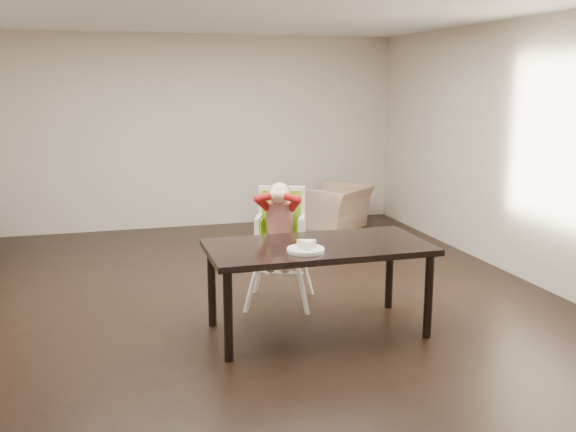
# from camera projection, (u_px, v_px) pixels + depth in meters

# --- Properties ---
(ground) EXTENTS (7.00, 7.00, 0.00)m
(ground) POSITION_uv_depth(u_px,v_px,m) (245.00, 304.00, 6.03)
(ground) COLOR black
(ground) RESTS_ON ground
(room_walls) EXTENTS (6.02, 7.02, 2.71)m
(room_walls) POSITION_uv_depth(u_px,v_px,m) (242.00, 104.00, 5.65)
(room_walls) COLOR beige
(room_walls) RESTS_ON ground
(dining_table) EXTENTS (1.80, 0.90, 0.75)m
(dining_table) POSITION_uv_depth(u_px,v_px,m) (318.00, 254.00, 5.23)
(dining_table) COLOR black
(dining_table) RESTS_ON ground
(high_chair) EXTENTS (0.62, 0.62, 1.15)m
(high_chair) POSITION_uv_depth(u_px,v_px,m) (280.00, 218.00, 5.91)
(high_chair) COLOR white
(high_chair) RESTS_ON ground
(plate) EXTENTS (0.38, 0.38, 0.08)m
(plate) POSITION_uv_depth(u_px,v_px,m) (306.00, 248.00, 4.99)
(plate) COLOR white
(plate) RESTS_ON dining_table
(armchair) EXTENTS (1.13, 1.09, 0.83)m
(armchair) POSITION_uv_depth(u_px,v_px,m) (334.00, 200.00, 9.03)
(armchair) COLOR tan
(armchair) RESTS_ON ground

